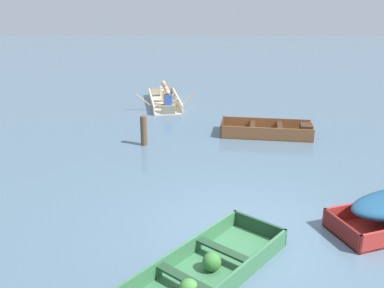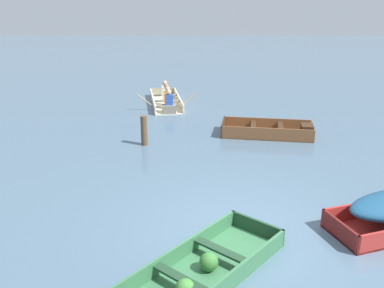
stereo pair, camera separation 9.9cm
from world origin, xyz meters
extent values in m
plane|color=slate|center=(0.00, 0.00, 0.00)|extent=(80.00, 80.00, 0.00)
cube|color=#387047|center=(-0.79, -1.30, 0.02)|extent=(2.88, 3.18, 0.04)
cube|color=#387047|center=(-0.38, -1.64, 0.16)|extent=(2.06, 2.52, 0.32)
cube|color=#387047|center=(-1.20, -0.97, 0.16)|extent=(2.06, 2.52, 0.32)
cube|color=#1E3D27|center=(0.20, -0.08, 0.16)|extent=(0.89, 0.74, 0.32)
cube|color=#1E3D27|center=(-1.10, -1.68, 0.24)|extent=(0.88, 0.76, 0.04)
cube|color=#1E3D27|center=(-0.49, -0.93, 0.24)|extent=(0.88, 0.76, 0.04)
sphere|color=#387533|center=(-0.68, -1.19, 0.19)|extent=(0.30, 0.30, 0.30)
cube|color=brown|center=(1.23, 5.84, 0.02)|extent=(2.91, 1.49, 0.04)
cube|color=brown|center=(1.30, 6.38, 0.20)|extent=(2.77, 0.42, 0.40)
cube|color=brown|center=(1.16, 5.31, 0.20)|extent=(2.77, 0.42, 0.40)
cube|color=#3F2716|center=(-0.13, 6.02, 0.20)|extent=(0.20, 1.13, 0.40)
cube|color=#3F2716|center=(2.43, 5.68, 0.22)|extent=(0.42, 0.55, 0.36)
cube|color=#3F2716|center=(1.64, 5.79, 0.30)|extent=(0.30, 1.04, 0.04)
cube|color=#3F2716|center=(0.82, 5.90, 0.30)|extent=(0.30, 1.04, 0.04)
cube|color=#AD2D28|center=(2.78, 0.74, 0.18)|extent=(2.63, 0.99, 0.37)
cube|color=maroon|center=(1.66, -0.19, 0.18)|extent=(0.40, 1.00, 0.37)
cube|color=maroon|center=(2.55, 0.13, 0.27)|extent=(0.47, 0.94, 0.04)
cube|color=beige|center=(-2.24, 9.74, 0.02)|extent=(1.61, 3.41, 0.04)
cube|color=beige|center=(-1.73, 9.83, 0.17)|extent=(0.59, 3.24, 0.33)
cube|color=beige|center=(-2.75, 9.66, 0.17)|extent=(0.59, 3.24, 0.33)
cube|color=gray|center=(-2.50, 11.33, 0.17)|extent=(1.08, 0.23, 0.33)
cube|color=gray|center=(-1.99, 8.31, 0.18)|extent=(0.54, 0.44, 0.30)
cube|color=gray|center=(-2.15, 9.26, 0.25)|extent=(1.00, 0.32, 0.04)
cube|color=gray|center=(-2.32, 10.23, 0.25)|extent=(1.00, 0.32, 0.04)
cube|color=white|center=(-2.28, 10.03, 0.49)|extent=(0.31, 0.22, 0.44)
sphere|color=tan|center=(-2.28, 10.03, 0.81)|extent=(0.18, 0.18, 0.18)
cube|color=white|center=(-2.19, 9.46, 0.49)|extent=(0.31, 0.22, 0.44)
sphere|color=#9E7051|center=(-2.19, 9.46, 0.81)|extent=(0.18, 0.18, 0.18)
cube|color=orange|center=(-2.09, 8.90, 0.49)|extent=(0.31, 0.22, 0.44)
sphere|color=tan|center=(-2.09, 8.90, 0.81)|extent=(0.18, 0.18, 0.18)
cube|color=#2D4CA5|center=(-2.00, 8.33, 0.49)|extent=(0.31, 0.22, 0.44)
sphere|color=beige|center=(-2.00, 8.33, 0.81)|extent=(0.18, 0.18, 0.18)
cylinder|color=tan|center=(-1.26, 9.04, 0.38)|extent=(0.64, 0.15, 0.55)
cylinder|color=tan|center=(-2.92, 8.76, 0.38)|extent=(0.64, 0.15, 0.55)
cylinder|color=brown|center=(-2.47, 4.85, 0.44)|extent=(0.19, 0.19, 0.87)
camera|label=1|loc=(-0.92, -6.91, 4.17)|focal=40.00mm
camera|label=2|loc=(-0.82, -6.91, 4.17)|focal=40.00mm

